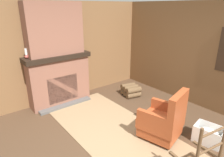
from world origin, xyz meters
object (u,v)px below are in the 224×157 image
at_px(laundry_basket, 208,134).
at_px(oil_lamp_vase, 26,55).
at_px(armchair, 163,122).
at_px(storage_case, 62,51).
at_px(firewood_stack, 131,90).

height_order(laundry_basket, oil_lamp_vase, oil_lamp_vase).
distance_m(armchair, storage_case, 2.88).
bearing_deg(storage_case, armchair, 15.07).
xyz_separation_m(armchair, firewood_stack, (-1.77, 0.86, -0.20)).
distance_m(oil_lamp_vase, storage_case, 0.83).
xyz_separation_m(armchair, storage_case, (-2.61, -0.70, 0.98)).
height_order(armchair, laundry_basket, armchair).
height_order(oil_lamp_vase, storage_case, oil_lamp_vase).
xyz_separation_m(laundry_basket, oil_lamp_vase, (-3.21, -2.09, 1.19)).
height_order(firewood_stack, laundry_basket, laundry_basket).
xyz_separation_m(firewood_stack, laundry_basket, (2.36, -0.30, 0.01)).
height_order(armchair, firewood_stack, armchair).
distance_m(armchair, firewood_stack, 1.97).
bearing_deg(oil_lamp_vase, armchair, 30.41).
height_order(armchair, storage_case, storage_case).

